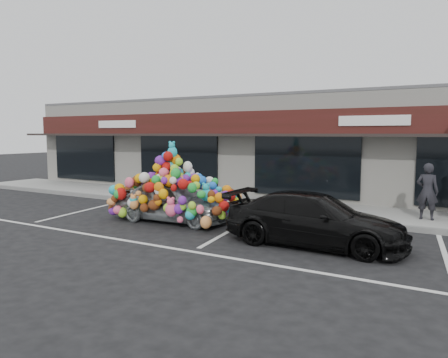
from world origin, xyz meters
The scene contains 11 objects.
ground centered at (0.00, 0.00, 0.00)m, with size 90.00×90.00×0.00m, color black.
shop_building centered at (0.00, 8.44, 2.16)m, with size 24.00×7.20×4.31m.
sidewalk centered at (0.00, 4.00, 0.07)m, with size 26.00×3.00×0.15m, color gray.
kerb centered at (0.00, 2.50, 0.07)m, with size 26.00×0.18×0.16m, color slate.
parking_stripe_left centered at (-3.20, 0.20, 0.00)m, with size 0.12×4.40×0.01m, color silver.
parking_stripe_mid centered at (2.80, 0.20, 0.00)m, with size 0.12×4.40×0.01m, color silver.
parking_stripe_right centered at (8.20, 0.20, 0.00)m, with size 0.12×4.40×0.01m, color silver.
lane_line centered at (2.00, -2.30, 0.00)m, with size 14.00×0.12×0.01m, color silver.
toy_car centered at (0.67, 0.25, 0.80)m, with size 2.76×4.11×2.35m.
black_sedan centered at (5.38, -0.33, 0.64)m, with size 4.39×1.78×1.27m, color black.
pedestrian_a centered at (7.44, 3.74, 1.00)m, with size 0.62×0.41×1.69m, color #24252A.
Camera 1 is at (8.74, -10.37, 2.71)m, focal length 35.00 mm.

